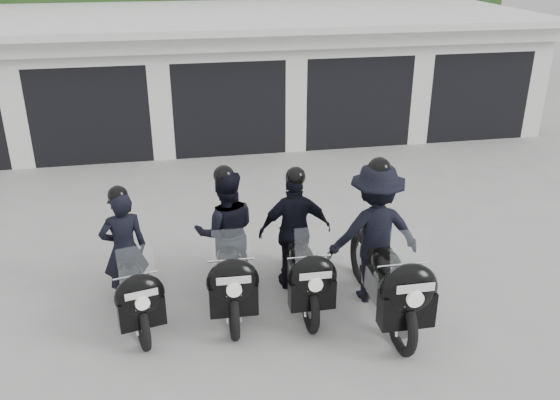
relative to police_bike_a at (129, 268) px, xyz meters
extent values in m
plane|color=#9B9B96|center=(2.05, 0.78, -0.73)|extent=(80.00, 80.00, 0.00)
cube|color=white|center=(2.05, 9.28, 0.67)|extent=(16.00, 6.00, 2.80)
cube|color=white|center=(2.05, 9.08, 2.15)|extent=(16.40, 6.80, 0.16)
cube|color=white|center=(2.05, 6.03, 1.92)|extent=(16.40, 0.12, 0.40)
cube|color=black|center=(2.05, 6.26, -0.61)|extent=(16.00, 0.06, 0.24)
cube|color=white|center=(-2.60, 6.43, 0.67)|extent=(0.50, 0.50, 2.80)
cube|color=black|center=(-1.05, 7.48, 0.37)|extent=(2.60, 2.60, 2.20)
cube|color=white|center=(-1.05, 6.43, 1.77)|extent=(2.60, 0.50, 0.60)
cube|color=white|center=(0.50, 6.43, 0.67)|extent=(0.50, 0.50, 2.80)
cube|color=black|center=(2.05, 7.48, 0.37)|extent=(2.60, 2.60, 2.20)
cube|color=white|center=(2.05, 6.43, 1.77)|extent=(2.60, 0.50, 0.60)
cube|color=white|center=(3.60, 6.43, 0.67)|extent=(0.50, 0.50, 2.80)
cube|color=black|center=(5.15, 7.48, 0.37)|extent=(2.60, 2.60, 2.20)
cube|color=white|center=(5.15, 6.43, 1.77)|extent=(2.60, 0.50, 0.60)
cube|color=white|center=(6.70, 6.43, 0.67)|extent=(0.50, 0.50, 2.80)
cube|color=black|center=(8.25, 7.48, 0.37)|extent=(2.60, 2.60, 2.20)
cube|color=white|center=(8.25, 6.43, 1.77)|extent=(2.60, 0.50, 0.60)
cube|color=white|center=(9.80, 6.43, 0.67)|extent=(0.50, 0.50, 2.80)
cube|color=#1E3C16|center=(2.05, 13.28, 1.42)|extent=(20.00, 2.00, 4.30)
cylinder|color=black|center=(-4.45, 14.78, 0.92)|extent=(0.24, 0.24, 3.30)
cylinder|color=black|center=(5.05, 14.78, 0.92)|extent=(0.24, 0.24, 3.30)
cylinder|color=black|center=(9.55, 14.78, 0.92)|extent=(0.24, 0.24, 3.30)
torus|color=black|center=(0.15, -0.68, -0.43)|extent=(0.25, 0.72, 0.71)
torus|color=black|center=(-0.15, 0.68, -0.43)|extent=(0.25, 0.72, 0.71)
cube|color=#9E9EA2|center=(0.00, 0.02, -0.36)|extent=(0.36, 0.57, 0.31)
cube|color=black|center=(0.00, 0.00, -0.51)|extent=(0.34, 1.25, 0.06)
ellipsoid|color=black|center=(0.03, -0.14, -0.03)|extent=(0.42, 0.61, 0.28)
cube|color=black|center=(-0.06, 0.26, -0.01)|extent=(0.36, 0.57, 0.10)
ellipsoid|color=black|center=(0.16, -0.76, 0.03)|extent=(0.66, 0.44, 0.58)
cube|color=black|center=(0.16, -0.76, -0.19)|extent=(0.60, 0.33, 0.39)
cube|color=#B2BFC6|center=(0.16, -0.73, 0.42)|extent=(0.44, 0.20, 0.50)
cylinder|color=silver|center=(0.12, -0.57, 0.20)|extent=(0.54, 0.14, 0.03)
cube|color=silver|center=(0.20, -0.92, 0.15)|extent=(0.38, 0.09, 0.09)
cube|color=silver|center=(0.19, -0.89, -0.03)|extent=(0.17, 0.05, 0.10)
imported|color=black|center=(-0.06, 0.28, 0.12)|extent=(0.69, 0.53, 1.70)
sphere|color=black|center=(-0.06, 0.28, 0.92)|extent=(0.26, 0.26, 0.26)
torus|color=black|center=(1.30, -0.67, -0.40)|extent=(0.14, 0.77, 0.77)
torus|color=black|center=(1.35, 0.84, -0.40)|extent=(0.14, 0.77, 0.77)
cube|color=#9E9EA2|center=(1.32, 0.11, -0.33)|extent=(0.29, 0.59, 0.34)
cube|color=black|center=(1.32, 0.08, -0.50)|extent=(0.13, 1.36, 0.06)
ellipsoid|color=black|center=(1.32, -0.07, 0.03)|extent=(0.36, 0.62, 0.30)
cube|color=black|center=(1.33, 0.38, 0.05)|extent=(0.29, 0.59, 0.10)
ellipsoid|color=black|center=(1.29, -0.75, 0.09)|extent=(0.67, 0.37, 0.63)
cube|color=black|center=(1.29, -0.75, -0.15)|extent=(0.62, 0.25, 0.42)
cube|color=#B2BFC6|center=(1.29, -0.72, 0.51)|extent=(0.47, 0.14, 0.53)
cylinder|color=silver|center=(1.30, -0.54, 0.28)|extent=(0.59, 0.05, 0.03)
cube|color=silver|center=(1.29, -0.93, 0.22)|extent=(0.42, 0.03, 0.09)
cube|color=silver|center=(1.29, -0.90, 0.03)|extent=(0.19, 0.02, 0.10)
imported|color=black|center=(1.33, 0.40, 0.19)|extent=(0.92, 0.73, 1.84)
sphere|color=black|center=(1.33, 0.40, 1.05)|extent=(0.28, 0.28, 0.28)
torus|color=black|center=(2.30, -0.71, -0.41)|extent=(0.12, 0.74, 0.74)
torus|color=black|center=(2.31, 0.75, -0.41)|extent=(0.12, 0.74, 0.74)
cube|color=#9E9EA2|center=(2.31, 0.04, -0.34)|extent=(0.27, 0.56, 0.32)
cube|color=black|center=(2.31, 0.02, -0.50)|extent=(0.10, 1.32, 0.06)
ellipsoid|color=black|center=(2.30, -0.13, 0.00)|extent=(0.34, 0.59, 0.29)
cube|color=black|center=(2.31, 0.30, 0.02)|extent=(0.27, 0.56, 0.10)
ellipsoid|color=black|center=(2.29, -0.79, 0.06)|extent=(0.64, 0.34, 0.61)
cube|color=black|center=(2.29, -0.79, -0.17)|extent=(0.59, 0.23, 0.41)
cube|color=#B2BFC6|center=(2.29, -0.76, 0.47)|extent=(0.45, 0.12, 0.52)
cylinder|color=silver|center=(2.30, -0.59, 0.25)|extent=(0.57, 0.04, 0.03)
cube|color=silver|center=(2.29, -0.96, 0.18)|extent=(0.41, 0.02, 0.09)
cube|color=silver|center=(2.29, -0.93, 0.00)|extent=(0.18, 0.02, 0.10)
imported|color=black|center=(2.31, 0.32, 0.16)|extent=(1.05, 0.61, 1.78)
sphere|color=black|center=(2.31, 0.32, 1.00)|extent=(0.27, 0.27, 0.27)
torus|color=black|center=(3.30, -1.35, -0.37)|extent=(0.13, 0.84, 0.84)
torus|color=black|center=(3.32, 0.30, -0.37)|extent=(0.13, 0.84, 0.84)
cube|color=#9E9EA2|center=(3.31, -0.50, -0.29)|extent=(0.30, 0.63, 0.37)
cube|color=black|center=(3.31, -0.52, -0.48)|extent=(0.10, 1.49, 0.07)
ellipsoid|color=black|center=(3.31, -0.70, 0.10)|extent=(0.38, 0.66, 0.33)
cube|color=black|center=(3.31, -0.20, 0.12)|extent=(0.30, 0.63, 0.11)
ellipsoid|color=black|center=(3.30, -1.44, 0.17)|extent=(0.73, 0.39, 0.69)
cube|color=black|center=(3.30, -1.44, -0.10)|extent=(0.67, 0.26, 0.46)
cube|color=#B2BFC6|center=(3.30, -1.41, 0.63)|extent=(0.51, 0.14, 0.59)
cylinder|color=silver|center=(3.31, -1.21, 0.37)|extent=(0.64, 0.04, 0.03)
cube|color=silver|center=(3.30, -1.64, 0.31)|extent=(0.46, 0.02, 0.10)
cube|color=silver|center=(3.30, -1.60, 0.10)|extent=(0.21, 0.02, 0.11)
imported|color=black|center=(3.31, -0.18, 0.28)|extent=(1.31, 0.68, 2.01)
sphere|color=black|center=(3.31, -0.18, 1.22)|extent=(0.31, 0.31, 0.31)
camera|label=1|loc=(0.69, -7.03, 3.97)|focal=38.00mm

